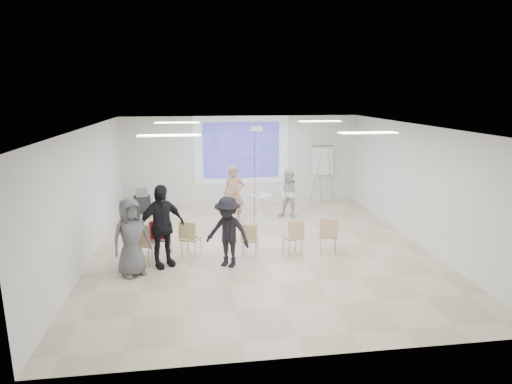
{
  "coord_description": "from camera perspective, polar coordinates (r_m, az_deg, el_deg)",
  "views": [
    {
      "loc": [
        -1.47,
        -9.9,
        3.79
      ],
      "look_at": [
        0.0,
        0.8,
        1.25
      ],
      "focal_mm": 30.0,
      "sensor_mm": 36.0,
      "label": 1
    }
  ],
  "objects": [
    {
      "name": "wall_left",
      "position": [
        10.48,
        -21.86,
        -0.35
      ],
      "size": [
        0.1,
        9.0,
        3.0
      ],
      "primitive_type": "cube",
      "color": "silver",
      "rests_on": "floor"
    },
    {
      "name": "chair_far_left",
      "position": [
        9.86,
        -15.0,
        -6.29
      ],
      "size": [
        0.56,
        0.58,
        0.97
      ],
      "rotation": [
        0.0,
        0.0,
        -0.25
      ],
      "color": "tan",
      "rests_on": "floor"
    },
    {
      "name": "audience_left",
      "position": [
        9.55,
        -12.56,
        -3.69
      ],
      "size": [
        1.44,
        1.25,
        2.13
      ],
      "primitive_type": "imported",
      "rotation": [
        0.0,
        0.0,
        0.51
      ],
      "color": "black",
      "rests_on": "floor"
    },
    {
      "name": "fluor_panel_se",
      "position": [
        9.12,
        14.7,
        7.65
      ],
      "size": [
        1.2,
        0.3,
        0.02
      ],
      "primitive_type": "cube",
      "color": "white",
      "rests_on": "ceiling"
    },
    {
      "name": "ceiling",
      "position": [
        10.03,
        0.63,
        9.0
      ],
      "size": [
        8.0,
        9.0,
        0.1
      ],
      "primitive_type": "cube",
      "color": "white",
      "rests_on": "wall_back"
    },
    {
      "name": "wall_back",
      "position": [
        14.7,
        -1.99,
        4.27
      ],
      "size": [
        8.0,
        0.1,
        3.0
      ],
      "primitive_type": "cube",
      "color": "silver",
      "rests_on": "floor"
    },
    {
      "name": "av_cart",
      "position": [
        14.13,
        -14.93,
        -1.3
      ],
      "size": [
        0.58,
        0.49,
        0.77
      ],
      "rotation": [
        0.0,
        0.0,
        0.18
      ],
      "color": "black",
      "rests_on": "floor"
    },
    {
      "name": "ceiling_projector",
      "position": [
        11.55,
        0.02,
        7.76
      ],
      "size": [
        0.3,
        0.25,
        3.0
      ],
      "color": "white",
      "rests_on": "ceiling"
    },
    {
      "name": "projection_image",
      "position": [
        14.57,
        -1.97,
        5.58
      ],
      "size": [
        2.6,
        0.01,
        1.9
      ],
      "primitive_type": "cube",
      "color": "#3335AE",
      "rests_on": "wall_back"
    },
    {
      "name": "pedestal_table",
      "position": [
        12.97,
        0.66,
        -1.78
      ],
      "size": [
        0.78,
        0.78,
        0.78
      ],
      "rotation": [
        0.0,
        0.0,
        0.28
      ],
      "color": "white",
      "rests_on": "floor"
    },
    {
      "name": "chair_right_far",
      "position": [
        10.28,
        9.64,
        -5.41
      ],
      "size": [
        0.53,
        0.56,
        0.91
      ],
      "rotation": [
        0.0,
        0.0,
        -0.28
      ],
      "color": "tan",
      "rests_on": "floor"
    },
    {
      "name": "fluor_panel_sw",
      "position": [
        8.46,
        -11.48,
        7.4
      ],
      "size": [
        1.2,
        0.3,
        0.02
      ],
      "primitive_type": "cube",
      "color": "white",
      "rests_on": "ceiling"
    },
    {
      "name": "fluor_panel_ne",
      "position": [
        12.42,
        8.53,
        9.31
      ],
      "size": [
        1.2,
        0.3,
        0.02
      ],
      "primitive_type": "cube",
      "color": "white",
      "rests_on": "ceiling"
    },
    {
      "name": "floor",
      "position": [
        10.72,
        0.59,
        -7.76
      ],
      "size": [
        8.0,
        9.0,
        0.1
      ],
      "primitive_type": "cube",
      "color": "beige",
      "rests_on": "ground"
    },
    {
      "name": "chair_left_inner",
      "position": [
        10.08,
        -8.86,
        -5.82
      ],
      "size": [
        0.56,
        0.58,
        0.89
      ],
      "rotation": [
        0.0,
        0.0,
        -0.43
      ],
      "color": "tan",
      "rests_on": "floor"
    },
    {
      "name": "chair_center",
      "position": [
        10.0,
        -0.86,
        -6.09
      ],
      "size": [
        0.47,
        0.5,
        0.81
      ],
      "rotation": [
        0.0,
        0.0,
        -0.27
      ],
      "color": "tan",
      "rests_on": "floor"
    },
    {
      "name": "controller_right",
      "position": [
        13.19,
        3.55,
        1.58
      ],
      "size": [
        0.1,
        0.13,
        0.04
      ],
      "primitive_type": "cube",
      "rotation": [
        0.0,
        0.0,
        -0.51
      ],
      "color": "white",
      "rests_on": "player_right"
    },
    {
      "name": "player_left",
      "position": [
        12.5,
        -2.95,
        0.15
      ],
      "size": [
        0.71,
        0.48,
        1.92
      ],
      "primitive_type": "imported",
      "rotation": [
        0.0,
        0.0,
        -0.01
      ],
      "color": "tan",
      "rests_on": "floor"
    },
    {
      "name": "audience_mid",
      "position": [
        9.39,
        -3.79,
        -4.74
      ],
      "size": [
        1.32,
        1.14,
        1.79
      ],
      "primitive_type": "imported",
      "rotation": [
        0.0,
        0.0,
        -0.53
      ],
      "color": "black",
      "rests_on": "floor"
    },
    {
      "name": "wall_right",
      "position": [
        11.56,
        20.89,
        0.93
      ],
      "size": [
        0.1,
        9.0,
        3.0
      ],
      "primitive_type": "cube",
      "color": "silver",
      "rests_on": "floor"
    },
    {
      "name": "audience_outer",
      "position": [
        9.29,
        -16.36,
        -5.25
      ],
      "size": [
        1.09,
        0.99,
        1.86
      ],
      "primitive_type": "imported",
      "rotation": [
        0.0,
        0.0,
        0.56
      ],
      "color": "#5B5A60",
      "rests_on": "floor"
    },
    {
      "name": "controller_left",
      "position": [
        12.7,
        -2.25,
        1.77
      ],
      "size": [
        0.04,
        0.13,
        0.04
      ],
      "primitive_type": "cube",
      "rotation": [
        0.0,
        0.0,
        -0.01
      ],
      "color": "white",
      "rests_on": "player_left"
    },
    {
      "name": "fluor_panel_nw",
      "position": [
        11.94,
        -10.48,
        9.08
      ],
      "size": [
        1.2,
        0.3,
        0.02
      ],
      "primitive_type": "cube",
      "color": "white",
      "rests_on": "ceiling"
    },
    {
      "name": "chair_right_inner",
      "position": [
        10.13,
        5.09,
        -5.7
      ],
      "size": [
        0.49,
        0.52,
        0.86
      ],
      "rotation": [
        0.0,
        0.0,
        0.24
      ],
      "color": "tan",
      "rests_on": "floor"
    },
    {
      "name": "player_right",
      "position": [
        13.05,
        4.52,
        0.12
      ],
      "size": [
        1.02,
        0.96,
        1.68
      ],
      "primitive_type": "imported",
      "rotation": [
        0.0,
        0.0,
        -0.51
      ],
      "color": "silver",
      "rests_on": "floor"
    },
    {
      "name": "chair_left_mid",
      "position": [
        10.19,
        -12.72,
        -5.72
      ],
      "size": [
        0.53,
        0.55,
        0.91
      ],
      "rotation": [
        0.0,
        0.0,
        -0.26
      ],
      "color": "tan",
      "rests_on": "floor"
    },
    {
      "name": "laptop",
      "position": [
        10.18,
        -8.67,
        -5.91
      ],
      "size": [
        0.39,
        0.35,
        0.03
      ],
      "primitive_type": "imported",
      "rotation": [
        0.0,
        0.0,
        2.72
      ],
      "color": "black",
      "rests_on": "chair_left_inner"
    },
    {
      "name": "flipchart_easel",
      "position": [
        14.89,
        8.87,
        4.17
      ],
      "size": [
        0.87,
        0.66,
        2.01
      ],
      "rotation": [
        0.0,
        0.0,
        0.09
      ],
      "color": "gray",
      "rests_on": "floor"
    },
    {
      "name": "red_jacket",
      "position": [
        9.99,
        -12.72,
        -5.0
      ],
      "size": [
        0.43,
        0.2,
        0.4
      ],
      "primitive_type": "cube",
      "rotation": [
        0.0,
        0.0,
        -0.26
      ],
      "color": "#A91426",
      "rests_on": "chair_left_mid"
    },
    {
      "name": "projection_halo",
      "position": [
        14.59,
        -1.97,
        5.59
      ],
      "size": [
        3.2,
        0.01,
        2.3
      ],
      "primitive_type": "cube",
      "color": "silver",
      "rests_on": "wall_back"
    }
  ]
}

